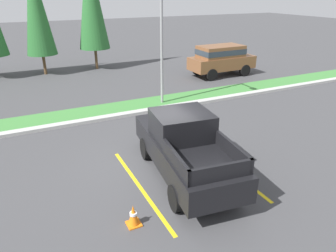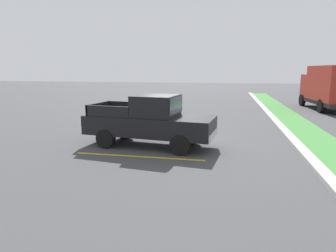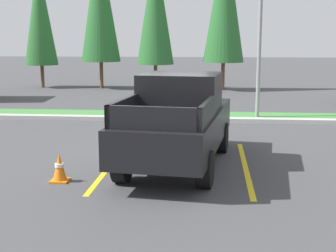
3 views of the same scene
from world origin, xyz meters
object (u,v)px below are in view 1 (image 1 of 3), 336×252
Objects in this scene: cypress_tree_center at (35,6)px; pickup_truck_main at (184,146)px; street_light at (163,30)px; traffic_cone at (133,215)px; suv_distant at (221,58)px.

pickup_truck_main is at bearing -81.52° from cypress_tree_center.
traffic_cone is at bearing -119.99° from street_light.
cypress_tree_center is 13.11× the size of traffic_cone.
street_light is (2.40, 6.63, 2.76)m from pickup_truck_main.
suv_distant is 7.71× the size of traffic_cone.
street_light is at bearing 70.09° from pickup_truck_main.
cypress_tree_center reaches higher than traffic_cone.
traffic_cone is at bearing -146.20° from pickup_truck_main.
street_light is at bearing 60.01° from traffic_cone.
cypress_tree_center is at bearing 151.96° from suv_distant.
suv_distant is at bearing 50.25° from pickup_truck_main.
traffic_cone is (-2.32, -1.55, -0.75)m from pickup_truck_main.
pickup_truck_main is at bearing -129.75° from suv_distant.
traffic_cone is at bearing -89.67° from cypress_tree_center.
suv_distant is at bearing 31.01° from street_light.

